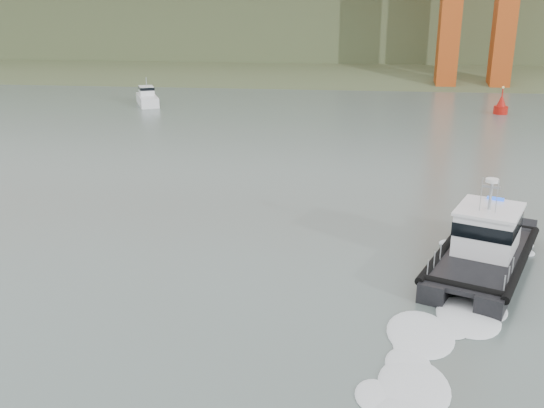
{
  "coord_description": "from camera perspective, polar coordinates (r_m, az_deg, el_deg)",
  "views": [
    {
      "loc": [
        3.13,
        -22.93,
        12.74
      ],
      "look_at": [
        -0.71,
        7.87,
        2.4
      ],
      "focal_mm": 40.0,
      "sensor_mm": 36.0,
      "label": 1
    }
  ],
  "objects": [
    {
      "name": "ground",
      "position": [
        26.42,
        -0.59,
        -10.41
      ],
      "size": [
        400.0,
        400.0,
        0.0
      ],
      "primitive_type": "plane",
      "color": "#536360",
      "rests_on": "ground"
    },
    {
      "name": "headlands",
      "position": [
        148.57,
        6.13,
        16.12
      ],
      "size": [
        500.0,
        105.36,
        27.12
      ],
      "color": "#3C4C2B",
      "rests_on": "ground"
    },
    {
      "name": "patrol_boat",
      "position": [
        31.94,
        19.36,
        -3.81
      ],
      "size": [
        7.23,
        10.7,
        4.89
      ],
      "rotation": [
        0.0,
        0.0,
        -0.39
      ],
      "color": "black",
      "rests_on": "ground"
    },
    {
      "name": "motorboat",
      "position": [
        82.17,
        -11.67,
        9.78
      ],
      "size": [
        4.82,
        7.03,
        3.69
      ],
      "rotation": [
        0.0,
        0.0,
        0.43
      ],
      "color": "white",
      "rests_on": "ground"
    },
    {
      "name": "nav_buoy",
      "position": [
        78.62,
        20.74,
        8.6
      ],
      "size": [
        1.68,
        1.68,
        3.49
      ],
      "color": "#A8130B",
      "rests_on": "ground"
    }
  ]
}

